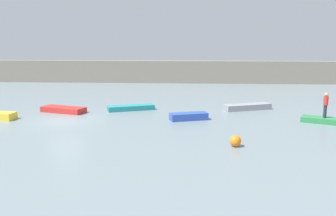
% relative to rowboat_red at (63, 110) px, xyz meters
% --- Properties ---
extents(ground_plane, '(120.00, 120.00, 0.00)m').
position_rel_rowboat_red_xyz_m(ground_plane, '(1.16, -3.01, -0.21)').
color(ground_plane, slate).
extents(embankment_wall, '(80.00, 1.20, 2.88)m').
position_rel_rowboat_red_xyz_m(embankment_wall, '(1.16, 20.24, 1.23)').
color(embankment_wall, gray).
rests_on(embankment_wall, ground_plane).
extents(rowboat_red, '(3.73, 2.31, 0.42)m').
position_rel_rowboat_red_xyz_m(rowboat_red, '(0.00, 0.00, 0.00)').
color(rowboat_red, red).
rests_on(rowboat_red, ground_plane).
extents(rowboat_teal, '(3.83, 2.26, 0.40)m').
position_rel_rowboat_red_xyz_m(rowboat_teal, '(5.15, 1.13, -0.01)').
color(rowboat_teal, teal).
rests_on(rowboat_teal, ground_plane).
extents(rowboat_blue, '(2.80, 1.71, 0.50)m').
position_rel_rowboat_red_xyz_m(rowboat_blue, '(9.81, -2.20, 0.04)').
color(rowboat_blue, '#2B4CAD').
rests_on(rowboat_blue, ground_plane).
extents(rowboat_grey, '(4.02, 2.34, 0.47)m').
position_rel_rowboat_red_xyz_m(rowboat_grey, '(14.54, 1.90, 0.02)').
color(rowboat_grey, gray).
rests_on(rowboat_grey, ground_plane).
extents(rowboat_green, '(3.17, 2.27, 0.36)m').
position_rel_rowboat_red_xyz_m(rowboat_green, '(19.08, -2.59, -0.03)').
color(rowboat_green, '#2D7F47').
rests_on(rowboat_green, ground_plane).
extents(person_red_shirt, '(0.32, 0.32, 1.73)m').
position_rel_rowboat_red_xyz_m(person_red_shirt, '(19.08, -2.59, 1.13)').
color(person_red_shirt, '#232838').
rests_on(person_red_shirt, rowboat_green).
extents(mooring_buoy, '(0.62, 0.62, 0.62)m').
position_rel_rowboat_red_xyz_m(mooring_buoy, '(12.33, -8.63, 0.10)').
color(mooring_buoy, orange).
rests_on(mooring_buoy, ground_plane).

